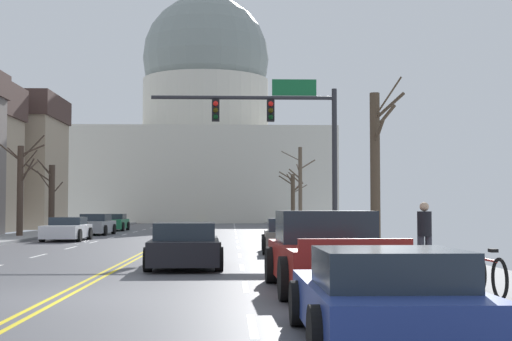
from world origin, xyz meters
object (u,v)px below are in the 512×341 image
sedan_near_00 (290,237)px  sedan_oncoming_00 (67,230)px  sedan_oncoming_01 (95,225)px  bicycle_parked (489,275)px  sedan_oncoming_02 (114,223)px  signal_gantry (283,127)px  sedan_near_03 (385,299)px  pickup_truck_near_02 (329,255)px  sedan_near_01 (185,246)px  pedestrian_00 (425,233)px

sedan_near_00 → sedan_oncoming_00: (-10.54, 10.46, -0.03)m
sedan_oncoming_01 → bicycle_parked: (12.94, -33.62, -0.13)m
sedan_near_00 → sedan_oncoming_02: (-10.82, 27.27, -0.01)m
signal_gantry → sedan_near_03: (-0.33, -22.31, -4.58)m
pickup_truck_near_02 → sedan_near_03: bearing=-91.1°
sedan_near_00 → sedan_near_01: 7.66m
sedan_oncoming_00 → sedan_near_01: bearing=-67.8°
signal_gantry → sedan_oncoming_00: 13.36m
signal_gantry → bicycle_parked: (2.28, -18.52, -4.64)m
signal_gantry → pickup_truck_near_02: signal_gantry is taller
sedan_near_03 → sedan_near_01: bearing=105.1°
signal_gantry → sedan_near_01: bearing=-108.5°
sedan_oncoming_00 → signal_gantry: bearing=-32.6°
signal_gantry → sedan_oncoming_00: size_ratio=1.81×
sedan_near_01 → bicycle_parked: size_ratio=2.63×
sedan_near_00 → sedan_oncoming_02: bearing=111.6°
sedan_near_03 → pedestrian_00: pedestrian_00 is taller
sedan_oncoming_01 → pedestrian_00: bearing=-65.8°
sedan_near_00 → sedan_near_01: size_ratio=0.91×
sedan_oncoming_00 → pedestrian_00: 24.38m
sedan_near_01 → pedestrian_00: 6.79m
signal_gantry → sedan_oncoming_02: (-10.86, 23.58, -4.54)m
sedan_near_00 → sedan_oncoming_00: size_ratio=0.97×
sedan_near_01 → pedestrian_00: size_ratio=2.80×
sedan_near_00 → sedan_near_03: size_ratio=1.01×
pickup_truck_near_02 → sedan_near_00: bearing=89.1°
signal_gantry → bicycle_parked: signal_gantry is taller
signal_gantry → sedan_near_01: 11.98m
signal_gantry → sedan_near_00: (-0.04, -3.69, -4.53)m
signal_gantry → sedan_near_03: 22.77m
sedan_oncoming_01 → sedan_oncoming_00: bearing=-89.5°
sedan_near_01 → sedan_oncoming_01: 26.59m
bicycle_parked → sedan_oncoming_02: bearing=107.3°
signal_gantry → bicycle_parked: 19.23m
pickup_truck_near_02 → pedestrian_00: size_ratio=3.24×
sedan_oncoming_01 → sedan_oncoming_02: size_ratio=1.04×
signal_gantry → sedan_oncoming_00: (-10.58, 6.77, -4.56)m
sedan_near_01 → sedan_oncoming_02: size_ratio=1.09×
sedan_oncoming_01 → bicycle_parked: 36.02m
pedestrian_00 → sedan_near_00: bearing=103.3°
pedestrian_00 → bicycle_parked: (-0.09, -4.65, -0.58)m
sedan_near_01 → sedan_oncoming_00: sedan_near_01 is taller
bicycle_parked → sedan_near_01: bearing=125.9°
pickup_truck_near_02 → sedan_oncoming_02: bearing=104.9°
sedan_oncoming_01 → bicycle_parked: size_ratio=2.51×
pickup_truck_near_02 → sedan_oncoming_01: bearing=108.4°
sedan_oncoming_01 → sedan_oncoming_02: bearing=91.4°
sedan_oncoming_00 → bicycle_parked: bearing=-63.0°
pickup_truck_near_02 → sedan_oncoming_00: 25.31m
sedan_near_00 → bicycle_parked: sedan_near_00 is taller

